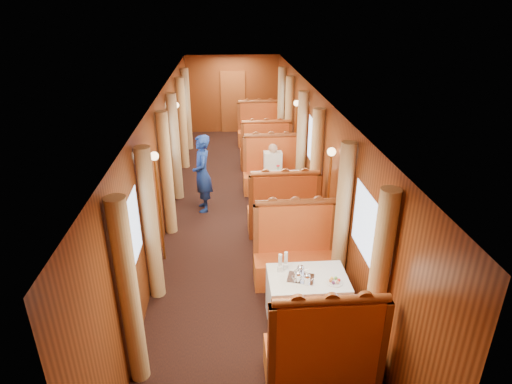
{
  "coord_description": "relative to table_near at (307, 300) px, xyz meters",
  "views": [
    {
      "loc": [
        -0.28,
        -8.13,
        4.11
      ],
      "look_at": [
        0.21,
        -1.39,
        1.05
      ],
      "focal_mm": 30.0,
      "sensor_mm": 36.0,
      "label": 1
    }
  ],
  "objects": [
    {
      "name": "ceiling",
      "position": [
        -0.75,
        3.5,
        2.12
      ],
      "size": [
        3.0,
        12.0,
        0.01
      ],
      "primitive_type": null,
      "rotation": [
        3.14,
        0.0,
        0.0
      ],
      "color": "silver",
      "rests_on": "wall_left"
    },
    {
      "name": "wall_right",
      "position": [
        0.75,
        3.5,
        0.88
      ],
      "size": [
        0.01,
        12.0,
        2.5
      ],
      "primitive_type": null,
      "rotation": [
        1.57,
        0.0,
        -1.57
      ],
      "color": "brown",
      "rests_on": "floor"
    },
    {
      "name": "tea_tray",
      "position": [
        -0.11,
        -0.03,
        0.38
      ],
      "size": [
        0.4,
        0.35,
        0.01
      ],
      "primitive_type": "cube",
      "rotation": [
        0.0,
        0.0,
        -0.3
      ],
      "color": "silver",
      "rests_on": "table_near"
    },
    {
      "name": "window_left_mid",
      "position": [
        -2.24,
        3.5,
        1.07
      ],
      "size": [
        0.01,
        1.2,
        0.9
      ],
      "primitive_type": null,
      "rotation": [
        1.57,
        0.0,
        1.57
      ],
      "color": "#96ADCE",
      "rests_on": "wall_left"
    },
    {
      "name": "window_right_mid",
      "position": [
        0.74,
        3.5,
        1.07
      ],
      "size": [
        0.01,
        1.2,
        0.9
      ],
      "primitive_type": null,
      "rotation": [
        1.57,
        0.0,
        -1.57
      ],
      "color": "#96ADCE",
      "rests_on": "wall_right"
    },
    {
      "name": "teapot_back",
      "position": [
        -0.1,
        0.02,
        0.44
      ],
      "size": [
        0.16,
        0.12,
        0.13
      ],
      "primitive_type": null,
      "rotation": [
        0.0,
        0.0,
        0.03
      ],
      "color": "silver",
      "rests_on": "tea_tray"
    },
    {
      "name": "curtain_left_near_a",
      "position": [
        -2.13,
        -0.78,
        0.8
      ],
      "size": [
        0.22,
        0.22,
        2.35
      ],
      "primitive_type": "cylinder",
      "color": "tan",
      "rests_on": "floor"
    },
    {
      "name": "sconce_right_fore",
      "position": [
        0.65,
        1.75,
        1.01
      ],
      "size": [
        0.14,
        0.14,
        1.95
      ],
      "color": "#BF8C3F",
      "rests_on": "floor"
    },
    {
      "name": "doorway_far",
      "position": [
        -0.75,
        9.47,
        0.62
      ],
      "size": [
        0.8,
        0.04,
        2.0
      ],
      "primitive_type": "cube",
      "color": "brown",
      "rests_on": "floor"
    },
    {
      "name": "banquette_mid_fwd",
      "position": [
        0.0,
        2.49,
        0.05
      ],
      "size": [
        1.3,
        0.55,
        1.34
      ],
      "color": "#B32B13",
      "rests_on": "floor"
    },
    {
      "name": "window_left_near",
      "position": [
        -2.24,
        0.0,
        1.07
      ],
      "size": [
        0.01,
        1.2,
        0.9
      ],
      "primitive_type": null,
      "rotation": [
        1.57,
        0.0,
        1.57
      ],
      "color": "#96ADCE",
      "rests_on": "wall_left"
    },
    {
      "name": "curtain_left_far_b",
      "position": [
        -2.13,
        7.78,
        0.8
      ],
      "size": [
        0.22,
        0.22,
        2.35
      ],
      "primitive_type": "cylinder",
      "color": "tan",
      "rests_on": "floor"
    },
    {
      "name": "cup_outboard",
      "position": [
        -0.27,
        0.21,
        0.48
      ],
      "size": [
        0.08,
        0.08,
        0.26
      ],
      "rotation": [
        0.0,
        0.0,
        0.28
      ],
      "color": "white",
      "rests_on": "table_near"
    },
    {
      "name": "table_near",
      "position": [
        0.0,
        0.0,
        0.0
      ],
      "size": [
        1.05,
        0.72,
        0.75
      ],
      "primitive_type": "cube",
      "color": "white",
      "rests_on": "floor"
    },
    {
      "name": "teapot_left",
      "position": [
        -0.15,
        -0.1,
        0.44
      ],
      "size": [
        0.16,
        0.13,
        0.12
      ],
      "primitive_type": null,
      "rotation": [
        0.0,
        0.0,
        -0.1
      ],
      "color": "silver",
      "rests_on": "tea_tray"
    },
    {
      "name": "banquette_far_aft",
      "position": [
        0.0,
        8.01,
        0.05
      ],
      "size": [
        1.3,
        0.55,
        1.34
      ],
      "color": "#B32B13",
      "rests_on": "floor"
    },
    {
      "name": "table_far",
      "position": [
        0.0,
        7.0,
        0.0
      ],
      "size": [
        1.05,
        0.72,
        0.75
      ],
      "primitive_type": "cube",
      "color": "white",
      "rests_on": "floor"
    },
    {
      "name": "window_right_far",
      "position": [
        0.74,
        7.0,
        1.07
      ],
      "size": [
        0.01,
        1.2,
        0.9
      ],
      "primitive_type": null,
      "rotation": [
        1.57,
        0.0,
        -1.57
      ],
      "color": "#96ADCE",
      "rests_on": "wall_right"
    },
    {
      "name": "curtain_right_far_b",
      "position": [
        0.63,
        7.78,
        0.8
      ],
      "size": [
        0.22,
        0.22,
        2.35
      ],
      "primitive_type": "cylinder",
      "color": "tan",
      "rests_on": "floor"
    },
    {
      "name": "curtain_right_mid_a",
      "position": [
        0.63,
        2.72,
        0.8
      ],
      "size": [
        0.22,
        0.22,
        2.35
      ],
      "primitive_type": "cylinder",
      "color": "tan",
      "rests_on": "floor"
    },
    {
      "name": "curtain_right_near_a",
      "position": [
        0.63,
        -0.78,
        0.8
      ],
      "size": [
        0.22,
        0.22,
        2.35
      ],
      "primitive_type": "cylinder",
      "color": "tan",
      "rests_on": "floor"
    },
    {
      "name": "cup_inboard",
      "position": [
        -0.35,
        0.16,
        0.48
      ],
      "size": [
        0.08,
        0.08,
        0.26
      ],
      "rotation": [
        0.0,
        0.0,
        0.38
      ],
      "color": "white",
      "rests_on": "table_near"
    },
    {
      "name": "sconce_left_aft",
      "position": [
        -2.15,
        5.25,
        1.01
      ],
      "size": [
        0.14,
        0.14,
        1.95
      ],
      "color": "#BF8C3F",
      "rests_on": "floor"
    },
    {
      "name": "curtain_left_mid_b",
      "position": [
        -2.13,
        4.28,
        0.8
      ],
      "size": [
        0.22,
        0.22,
        2.35
      ],
      "primitive_type": "cylinder",
      "color": "tan",
      "rests_on": "floor"
    },
    {
      "name": "steward",
      "position": [
        -1.54,
        3.62,
        0.45
      ],
      "size": [
        0.47,
        0.64,
        1.64
      ],
      "primitive_type": "imported",
      "rotation": [
        0.0,
        0.0,
        -1.44
      ],
      "color": "navy",
      "rests_on": "floor"
    },
    {
      "name": "curtain_right_far_a",
      "position": [
        0.63,
        6.22,
        0.8
      ],
      "size": [
        0.22,
        0.22,
        2.35
      ],
      "primitive_type": "cylinder",
      "color": "tan",
      "rests_on": "floor"
    },
    {
      "name": "wall_left",
      "position": [
        -2.25,
        3.5,
        0.88
      ],
      "size": [
        0.01,
        12.0,
        2.5
      ],
      "primitive_type": null,
      "rotation": [
        1.57,
        0.0,
        1.57
      ],
      "color": "brown",
      "rests_on": "floor"
    },
    {
      "name": "wall_far",
      "position": [
        -0.75,
        9.5,
        0.88
      ],
      "size": [
        3.0,
        0.01,
        2.5
      ],
      "primitive_type": null,
      "rotation": [
        1.57,
        0.0,
        0.0
      ],
      "color": "brown",
      "rests_on": "floor"
    },
    {
      "name": "window_right_near",
      "position": [
        0.74,
        0.0,
        1.07
      ],
      "size": [
        0.01,
        1.2,
        0.9
      ],
      "primitive_type": null,
      "rotation": [
        1.57,
        0.0,
        -1.57
      ],
      "color": "#96ADCE",
      "rests_on": "wall_right"
    },
    {
      "name": "curtain_left_near_b",
      "position": [
        -2.13,
        0.78,
        0.8
      ],
      "size": [
        0.22,
        0.22,
        2.35
      ],
      "primitive_type": "cylinder",
      "color": "tan",
      "rests_on": "floor"
    },
    {
      "name": "banquette_near_fwd",
      "position": [
        0.0,
        -1.01,
        0.05
      ],
      "size": [
        1.3,
        0.55,
        1.34
      ],
      "color": "#B32B13",
      "rests_on": "floor"
    },
    {
      "name": "teapot_right",
      "position": [
        -0.05,
        -0.15,
        0.44
      ],
      "size": [
        0.18,
        0.15,
        0.12
      ],
      "primitive_type": null,
      "rotation": [
        0.0,
        0.0,
        -0.27
      ],
      "color": "silver",
      "rests_on": "tea_tray"
    },
    {
      "name": "window_left_far",
      "position": [
        -2.24,
        7.0,
        1.07
      ],
      "size": [
        0.01,
        1.2,
        0.9
      ],
      "primitive_type": null,
      "rotation": [
        1.57,
        0.0,
        1.57
      ],
      "color": "#96ADCE",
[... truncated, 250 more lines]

